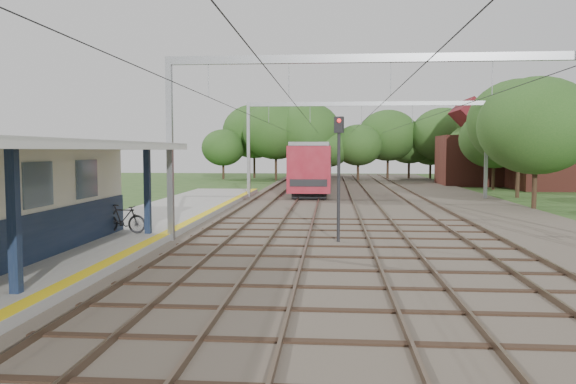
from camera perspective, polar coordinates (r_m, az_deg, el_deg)
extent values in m
cube|color=#473D33|center=(36.07, 9.08, -1.32)|extent=(18.00, 90.00, 0.10)
cube|color=gray|center=(21.83, -18.84, -4.79)|extent=(5.00, 52.00, 0.35)
cube|color=yellow|center=(21.02, -13.20, -4.52)|extent=(0.45, 52.00, 0.01)
cube|color=#111E37|center=(13.79, -26.07, -2.73)|extent=(0.22, 0.22, 3.20)
cube|color=#111E37|center=(21.98, -14.09, 0.03)|extent=(0.22, 0.22, 3.20)
cube|color=brown|center=(36.33, -3.95, -1.04)|extent=(0.07, 88.00, 0.15)
cube|color=brown|center=(36.15, -1.70, -1.06)|extent=(0.07, 88.00, 0.15)
cube|color=brown|center=(36.01, 0.78, -1.07)|extent=(0.07, 88.00, 0.15)
cube|color=brown|center=(35.95, 3.06, -1.09)|extent=(0.07, 88.00, 0.15)
cube|color=brown|center=(35.96, 6.67, -1.11)|extent=(0.07, 88.00, 0.15)
cube|color=brown|center=(36.05, 8.95, -1.12)|extent=(0.07, 88.00, 0.15)
cube|color=brown|center=(36.28, 12.36, -1.13)|extent=(0.07, 88.00, 0.15)
cube|color=brown|center=(36.51, 14.59, -1.14)|extent=(0.07, 88.00, 0.15)
cube|color=gray|center=(21.66, -11.90, 4.11)|extent=(0.22, 0.22, 7.00)
cube|color=gray|center=(21.18, 11.24, 13.22)|extent=(17.00, 0.20, 0.30)
cube|color=gray|center=(41.24, -4.03, 4.22)|extent=(0.22, 0.22, 7.00)
cube|color=gray|center=(42.21, 19.50, 3.99)|extent=(0.22, 0.22, 7.00)
cube|color=gray|center=(40.99, 7.92, 8.88)|extent=(17.00, 0.20, 0.30)
cylinder|color=black|center=(36.13, -2.86, 7.39)|extent=(0.02, 88.00, 0.02)
cylinder|color=black|center=(35.87, 1.94, 7.42)|extent=(0.02, 88.00, 0.02)
cylinder|color=black|center=(35.90, 7.90, 7.38)|extent=(0.02, 88.00, 0.02)
cylinder|color=black|center=(36.29, 13.63, 7.26)|extent=(0.02, 88.00, 0.02)
cylinder|color=#382619|center=(67.73, -4.95, 2.48)|extent=(0.28, 0.28, 2.88)
ellipsoid|color=#224D1B|center=(67.71, -4.97, 5.46)|extent=(6.72, 6.72, 5.76)
cylinder|color=#382619|center=(69.01, 0.24, 2.38)|extent=(0.28, 0.28, 2.52)
ellipsoid|color=#224D1B|center=(68.98, 0.24, 4.94)|extent=(5.88, 5.88, 5.04)
cylinder|color=#382619|center=(65.82, 5.27, 2.59)|extent=(0.28, 0.28, 3.24)
ellipsoid|color=#224D1B|center=(65.82, 5.30, 6.03)|extent=(7.56, 7.56, 6.48)
cylinder|color=#382619|center=(68.17, 10.30, 2.36)|extent=(0.28, 0.28, 2.70)
ellipsoid|color=#224D1B|center=(68.14, 10.34, 5.14)|extent=(6.30, 6.30, 5.40)
cylinder|color=#382619|center=(45.84, 21.48, 1.13)|extent=(0.28, 0.28, 2.52)
ellipsoid|color=#224D1B|center=(45.79, 21.58, 4.98)|extent=(5.88, 5.88, 5.04)
cylinder|color=#382619|center=(61.41, 17.58, 2.12)|extent=(0.28, 0.28, 2.88)
ellipsoid|color=#224D1B|center=(61.39, 17.65, 5.40)|extent=(6.72, 6.72, 5.76)
cube|color=brown|center=(55.49, 25.53, 2.53)|extent=(7.00, 6.00, 4.50)
cube|color=maroon|center=(55.51, 25.63, 5.78)|extent=(4.99, 6.12, 4.99)
cube|color=brown|center=(59.68, 18.97, 3.05)|extent=(8.00, 6.00, 5.00)
cube|color=maroon|center=(59.72, 19.05, 6.31)|extent=(5.52, 6.12, 5.52)
imported|color=black|center=(22.41, -16.42, -2.63)|extent=(1.87, 0.64, 1.10)
cube|color=black|center=(47.72, 2.55, 0.41)|extent=(2.41, 17.20, 0.44)
cube|color=maroon|center=(47.63, 2.56, 2.66)|extent=(3.01, 18.70, 3.29)
cube|color=black|center=(47.62, 2.56, 3.07)|extent=(3.05, 17.20, 0.93)
cube|color=slate|center=(47.61, 2.57, 4.78)|extent=(2.77, 18.70, 0.28)
cube|color=black|center=(66.97, 3.11, 1.51)|extent=(2.41, 17.20, 0.44)
cube|color=maroon|center=(66.91, 3.12, 3.12)|extent=(3.01, 18.70, 3.29)
cube|color=black|center=(66.90, 3.12, 3.41)|extent=(3.05, 17.20, 0.93)
cube|color=slate|center=(66.90, 3.12, 4.63)|extent=(2.77, 18.70, 0.28)
cylinder|color=black|center=(20.97, 5.16, 0.57)|extent=(0.15, 0.15, 4.36)
cube|color=black|center=(20.95, 5.20, 6.82)|extent=(0.37, 0.29, 0.60)
sphere|color=red|center=(20.85, 5.21, 7.24)|extent=(0.15, 0.15, 0.15)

